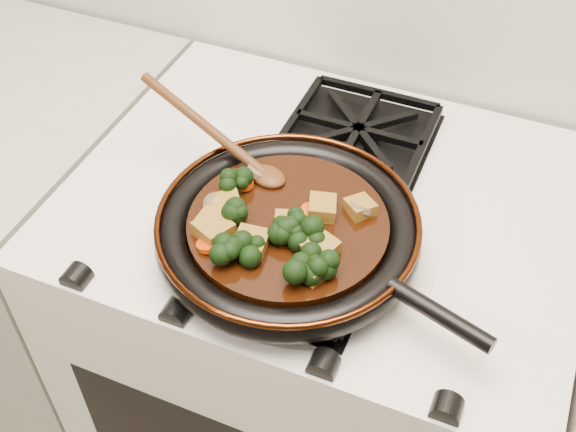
% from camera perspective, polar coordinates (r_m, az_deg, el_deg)
% --- Properties ---
extents(stove, '(0.76, 0.60, 0.90)m').
position_cam_1_polar(stove, '(1.42, 2.39, -11.54)').
color(stove, silver).
rests_on(stove, ground).
extents(burner_grate_front, '(0.23, 0.23, 0.03)m').
position_cam_1_polar(burner_grate_front, '(0.97, 0.24, -3.11)').
color(burner_grate_front, black).
rests_on(burner_grate_front, stove).
extents(burner_grate_back, '(0.23, 0.23, 0.03)m').
position_cam_1_polar(burner_grate_back, '(1.17, 5.56, 6.49)').
color(burner_grate_back, black).
rests_on(burner_grate_back, stove).
extents(skillet, '(0.47, 0.36, 0.05)m').
position_cam_1_polar(skillet, '(0.96, 0.09, -1.14)').
color(skillet, black).
rests_on(skillet, burner_grate_front).
extents(braising_sauce, '(0.27, 0.27, 0.02)m').
position_cam_1_polar(braising_sauce, '(0.96, 0.00, -0.88)').
color(braising_sauce, black).
rests_on(braising_sauce, skillet).
extents(tofu_cube_0, '(0.05, 0.05, 0.03)m').
position_cam_1_polar(tofu_cube_0, '(0.92, -2.93, -2.13)').
color(tofu_cube_0, olive).
rests_on(tofu_cube_0, braising_sauce).
extents(tofu_cube_1, '(0.04, 0.04, 0.02)m').
position_cam_1_polar(tofu_cube_1, '(0.95, -6.07, -0.48)').
color(tofu_cube_1, olive).
rests_on(tofu_cube_1, braising_sauce).
extents(tofu_cube_2, '(0.05, 0.05, 0.02)m').
position_cam_1_polar(tofu_cube_2, '(0.97, 5.71, 0.68)').
color(tofu_cube_2, olive).
rests_on(tofu_cube_2, braising_sauce).
extents(tofu_cube_3, '(0.06, 0.06, 0.03)m').
position_cam_1_polar(tofu_cube_3, '(0.94, -5.91, -1.10)').
color(tofu_cube_3, olive).
rests_on(tofu_cube_3, braising_sauce).
extents(tofu_cube_4, '(0.06, 0.06, 0.03)m').
position_cam_1_polar(tofu_cube_4, '(0.89, 2.00, -4.05)').
color(tofu_cube_4, olive).
rests_on(tofu_cube_4, braising_sauce).
extents(tofu_cube_5, '(0.05, 0.05, 0.03)m').
position_cam_1_polar(tofu_cube_5, '(0.96, 2.71, 0.61)').
color(tofu_cube_5, olive).
rests_on(tofu_cube_5, braising_sauce).
extents(tofu_cube_6, '(0.06, 0.05, 0.03)m').
position_cam_1_polar(tofu_cube_6, '(0.91, 2.42, -2.51)').
color(tofu_cube_6, olive).
rests_on(tofu_cube_6, braising_sauce).
extents(tofu_cube_7, '(0.05, 0.05, 0.02)m').
position_cam_1_polar(tofu_cube_7, '(0.94, 0.14, -0.71)').
color(tofu_cube_7, olive).
rests_on(tofu_cube_7, braising_sauce).
extents(tofu_cube_8, '(0.05, 0.05, 0.02)m').
position_cam_1_polar(tofu_cube_8, '(0.97, -4.87, 0.84)').
color(tofu_cube_8, olive).
rests_on(tofu_cube_8, braising_sauce).
extents(broccoli_floret_0, '(0.07, 0.07, 0.07)m').
position_cam_1_polar(broccoli_floret_0, '(0.88, 1.11, -4.43)').
color(broccoli_floret_0, black).
rests_on(broccoli_floret_0, braising_sauce).
extents(broccoli_floret_1, '(0.08, 0.08, 0.06)m').
position_cam_1_polar(broccoli_floret_1, '(0.91, 1.68, -1.87)').
color(broccoli_floret_1, black).
rests_on(broccoli_floret_1, braising_sauce).
extents(broccoli_floret_2, '(0.09, 0.08, 0.07)m').
position_cam_1_polar(broccoli_floret_2, '(0.92, 0.13, -1.26)').
color(broccoli_floret_2, black).
rests_on(broccoli_floret_2, braising_sauce).
extents(broccoli_floret_3, '(0.09, 0.10, 0.08)m').
position_cam_1_polar(broccoli_floret_3, '(0.94, -4.16, -0.24)').
color(broccoli_floret_3, black).
rests_on(broccoli_floret_3, braising_sauce).
extents(broccoli_floret_4, '(0.09, 0.09, 0.06)m').
position_cam_1_polar(broccoli_floret_4, '(0.93, 0.15, -0.90)').
color(broccoli_floret_4, black).
rests_on(broccoli_floret_4, braising_sauce).
extents(broccoli_floret_5, '(0.07, 0.07, 0.07)m').
position_cam_1_polar(broccoli_floret_5, '(0.89, 2.29, -3.95)').
color(broccoli_floret_5, black).
rests_on(broccoli_floret_5, braising_sauce).
extents(broccoli_floret_6, '(0.08, 0.07, 0.07)m').
position_cam_1_polar(broccoli_floret_6, '(0.90, -5.03, -2.79)').
color(broccoli_floret_6, black).
rests_on(broccoli_floret_6, braising_sauce).
extents(broccoli_floret_7, '(0.08, 0.09, 0.08)m').
position_cam_1_polar(broccoli_floret_7, '(0.91, -3.55, -2.73)').
color(broccoli_floret_7, black).
rests_on(broccoli_floret_7, braising_sauce).
extents(broccoli_floret_8, '(0.08, 0.08, 0.07)m').
position_cam_1_polar(broccoli_floret_8, '(0.99, -3.91, 2.53)').
color(broccoli_floret_8, black).
rests_on(broccoli_floret_8, braising_sauce).
extents(carrot_coin_0, '(0.03, 0.03, 0.01)m').
position_cam_1_polar(carrot_coin_0, '(0.96, 1.79, 0.38)').
color(carrot_coin_0, '#BF3505').
rests_on(carrot_coin_0, braising_sauce).
extents(carrot_coin_1, '(0.03, 0.03, 0.01)m').
position_cam_1_polar(carrot_coin_1, '(1.00, -3.54, 2.54)').
color(carrot_coin_1, '#BF3505').
rests_on(carrot_coin_1, braising_sauce).
extents(carrot_coin_2, '(0.03, 0.03, 0.02)m').
position_cam_1_polar(carrot_coin_2, '(0.92, -6.29, -2.25)').
color(carrot_coin_2, '#BF3505').
rests_on(carrot_coin_2, braising_sauce).
extents(carrot_coin_3, '(0.03, 0.03, 0.02)m').
position_cam_1_polar(carrot_coin_3, '(0.98, -5.44, 1.08)').
color(carrot_coin_3, '#BF3505').
rests_on(carrot_coin_3, braising_sauce).
extents(carrot_coin_4, '(0.03, 0.03, 0.02)m').
position_cam_1_polar(carrot_coin_4, '(0.95, -4.97, -0.17)').
color(carrot_coin_4, '#BF3505').
rests_on(carrot_coin_4, braising_sauce).
extents(mushroom_slice_0, '(0.03, 0.03, 0.03)m').
position_cam_1_polar(mushroom_slice_0, '(0.94, -5.87, -1.24)').
color(mushroom_slice_0, brown).
rests_on(mushroom_slice_0, braising_sauce).
extents(mushroom_slice_1, '(0.04, 0.04, 0.03)m').
position_cam_1_polar(mushroom_slice_1, '(0.97, -5.69, 0.81)').
color(mushroom_slice_1, brown).
rests_on(mushroom_slice_1, braising_sauce).
extents(mushroom_slice_2, '(0.04, 0.04, 0.03)m').
position_cam_1_polar(mushroom_slice_2, '(0.97, 5.78, 0.58)').
color(mushroom_slice_2, brown).
rests_on(mushroom_slice_2, braising_sauce).
extents(mushroom_slice_3, '(0.05, 0.05, 0.02)m').
position_cam_1_polar(mushroom_slice_3, '(1.01, -2.33, 3.47)').
color(mushroom_slice_3, brown).
rests_on(mushroom_slice_3, braising_sauce).
extents(wooden_spoon, '(0.16, 0.07, 0.25)m').
position_cam_1_polar(wooden_spoon, '(1.04, -4.58, 5.52)').
color(wooden_spoon, '#4D2810').
rests_on(wooden_spoon, braising_sauce).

